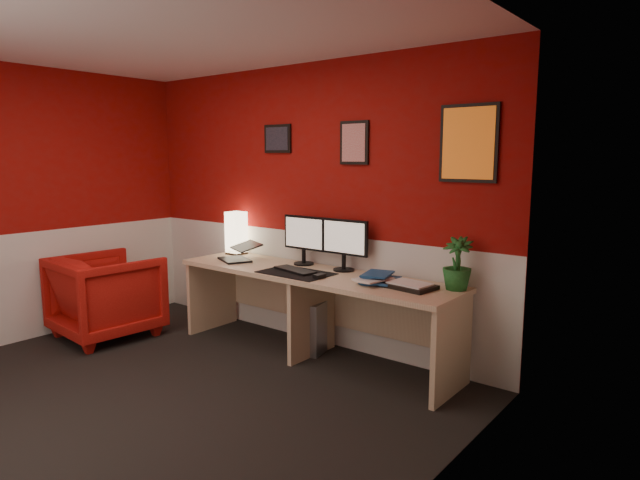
{
  "coord_description": "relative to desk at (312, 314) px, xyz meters",
  "views": [
    {
      "loc": [
        3.17,
        -2.05,
        1.69
      ],
      "look_at": [
        0.6,
        1.21,
        1.05
      ],
      "focal_mm": 30.64,
      "sensor_mm": 36.0,
      "label": 1
    }
  ],
  "objects": [
    {
      "name": "ground",
      "position": [
        -0.36,
        -1.41,
        -0.36
      ],
      "size": [
        4.0,
        3.5,
        0.01
      ],
      "primitive_type": "cube",
      "color": "black",
      "rests_on": "ground"
    },
    {
      "name": "ceiling",
      "position": [
        -0.36,
        -1.41,
        2.13
      ],
      "size": [
        4.0,
        3.5,
        0.01
      ],
      "primitive_type": "cube",
      "color": "white",
      "rests_on": "ground"
    },
    {
      "name": "wall_back",
      "position": [
        -0.36,
        0.34,
        0.89
      ],
      "size": [
        4.0,
        0.01,
        2.5
      ],
      "primitive_type": "cube",
      "color": "maroon",
      "rests_on": "ground"
    },
    {
      "name": "wall_left",
      "position": [
        -2.36,
        -1.41,
        0.89
      ],
      "size": [
        0.01,
        3.5,
        2.5
      ],
      "primitive_type": "cube",
      "color": "maroon",
      "rests_on": "ground"
    },
    {
      "name": "wall_right",
      "position": [
        1.64,
        -1.41,
        0.89
      ],
      "size": [
        0.01,
        3.5,
        2.5
      ],
      "primitive_type": "cube",
      "color": "maroon",
      "rests_on": "ground"
    },
    {
      "name": "wainscot_back",
      "position": [
        -0.36,
        0.34,
        0.14
      ],
      "size": [
        4.0,
        0.01,
        1.0
      ],
      "primitive_type": "cube",
      "color": "silver",
      "rests_on": "ground"
    },
    {
      "name": "wainscot_left",
      "position": [
        -2.35,
        -1.41,
        0.14
      ],
      "size": [
        0.01,
        3.5,
        1.0
      ],
      "primitive_type": "cube",
      "color": "silver",
      "rests_on": "ground"
    },
    {
      "name": "wainscot_right",
      "position": [
        1.64,
        -1.41,
        0.14
      ],
      "size": [
        0.01,
        3.5,
        1.0
      ],
      "primitive_type": "cube",
      "color": "silver",
      "rests_on": "ground"
    },
    {
      "name": "desk",
      "position": [
        0.0,
        0.0,
        0.0
      ],
      "size": [
        2.6,
        0.65,
        0.73
      ],
      "primitive_type": "cube",
      "color": "tan",
      "rests_on": "ground"
    },
    {
      "name": "shoji_lamp",
      "position": [
        -1.13,
        0.21,
        0.56
      ],
      "size": [
        0.16,
        0.16,
        0.4
      ],
      "primitive_type": "cube",
      "color": "#FFE5B2",
      "rests_on": "desk"
    },
    {
      "name": "laptop",
      "position": [
        -0.89,
        -0.05,
        0.47
      ],
      "size": [
        0.4,
        0.35,
        0.22
      ],
      "primitive_type": "cube",
      "rotation": [
        0.0,
        0.0,
        -0.42
      ],
      "color": "black",
      "rests_on": "desk"
    },
    {
      "name": "monitor_left",
      "position": [
        -0.27,
        0.21,
        0.66
      ],
      "size": [
        0.45,
        0.06,
        0.58
      ],
      "primitive_type": "cube",
      "color": "black",
      "rests_on": "desk"
    },
    {
      "name": "monitor_right",
      "position": [
        0.17,
        0.22,
        0.66
      ],
      "size": [
        0.45,
        0.06,
        0.58
      ],
      "primitive_type": "cube",
      "color": "black",
      "rests_on": "desk"
    },
    {
      "name": "desk_mat",
      "position": [
        -0.08,
        -0.11,
        0.37
      ],
      "size": [
        0.6,
        0.38,
        0.01
      ],
      "primitive_type": "cube",
      "color": "black",
      "rests_on": "desk"
    },
    {
      "name": "keyboard",
      "position": [
        -0.12,
        -0.08,
        0.38
      ],
      "size": [
        0.44,
        0.23,
        0.02
      ],
      "primitive_type": "cube",
      "rotation": [
        0.0,
        0.0,
        -0.22
      ],
      "color": "black",
      "rests_on": "desk_mat"
    },
    {
      "name": "mouse",
      "position": [
        0.2,
        -0.15,
        0.39
      ],
      "size": [
        0.07,
        0.1,
        0.03
      ],
      "primitive_type": "cube",
      "rotation": [
        0.0,
        0.0,
        -0.08
      ],
      "color": "black",
      "rests_on": "desk_mat"
    },
    {
      "name": "book_bottom",
      "position": [
        0.53,
        0.01,
        0.38
      ],
      "size": [
        0.3,
        0.36,
        0.03
      ],
      "primitive_type": "imported",
      "rotation": [
        0.0,
        0.0,
        0.19
      ],
      "color": "navy",
      "rests_on": "desk"
    },
    {
      "name": "book_middle",
      "position": [
        0.55,
        -0.03,
        0.4
      ],
      "size": [
        0.25,
        0.31,
        0.02
      ],
      "primitive_type": "imported",
      "rotation": [
        0.0,
        0.0,
        -0.22
      ],
      "color": "silver",
      "rests_on": "book_bottom"
    },
    {
      "name": "book_top",
      "position": [
        0.53,
        -0.01,
        0.43
      ],
      "size": [
        0.26,
        0.31,
        0.03
      ],
      "primitive_type": "imported",
      "rotation": [
        0.0,
        0.0,
        0.25
      ],
      "color": "navy",
      "rests_on": "book_middle"
    },
    {
      "name": "zen_tray",
      "position": [
        0.92,
        0.01,
        0.38
      ],
      "size": [
        0.38,
        0.29,
        0.03
      ],
      "primitive_type": "cube",
      "rotation": [
        0.0,
        0.0,
        -0.13
      ],
      "color": "black",
      "rests_on": "desk"
    },
    {
      "name": "potted_plant",
      "position": [
        1.2,
        0.19,
        0.56
      ],
      "size": [
        0.24,
        0.24,
        0.39
      ],
      "primitive_type": "imported",
      "rotation": [
        0.0,
        0.0,
        0.12
      ],
      "color": "#19591E",
      "rests_on": "desk"
    },
    {
      "name": "pc_tower",
      "position": [
        -0.08,
        0.16,
        -0.14
      ],
      "size": [
        0.31,
        0.49,
        0.45
      ],
      "primitive_type": "cube",
      "rotation": [
        0.0,
        0.0,
        0.25
      ],
      "color": "#99999E",
      "rests_on": "ground"
    },
    {
      "name": "armchair",
      "position": [
        -1.86,
        -0.79,
        0.03
      ],
      "size": [
        0.9,
        0.92,
        0.78
      ],
      "primitive_type": "imported",
      "rotation": [
        0.0,
        0.0,
        3.06
      ],
      "color": "#B31B14",
      "rests_on": "ground"
    },
    {
      "name": "art_left",
      "position": [
        -0.68,
        0.33,
        1.49
      ],
      "size": [
        0.32,
        0.02,
        0.26
      ],
      "primitive_type": "cube",
      "color": "black",
      "rests_on": "wall_back"
    },
    {
      "name": "art_center",
      "position": [
        0.19,
        0.33,
        1.44
      ],
      "size": [
        0.28,
        0.02,
        0.36
      ],
      "primitive_type": "cube",
      "color": "red",
      "rests_on": "wall_back"
    },
    {
      "name": "art_right",
      "position": [
        1.19,
        0.33,
        1.42
      ],
      "size": [
        0.44,
        0.02,
        0.56
      ],
      "primitive_type": "cube",
      "color": "orange",
      "rests_on": "wall_back"
    }
  ]
}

